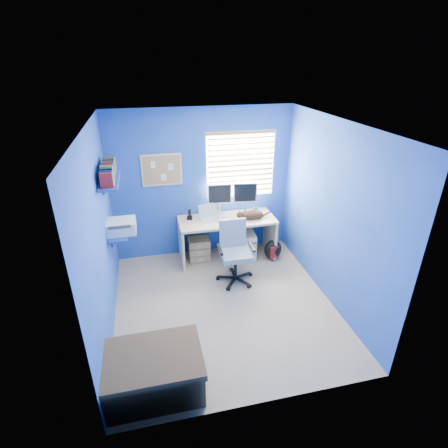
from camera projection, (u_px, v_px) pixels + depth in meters
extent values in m
cube|color=tan|center=(224.00, 305.00, 4.96)|extent=(3.00, 3.20, 0.00)
cube|color=white|center=(224.00, 125.00, 3.87)|extent=(3.00, 3.20, 0.00)
cube|color=#1B50A4|center=(202.00, 184.00, 5.81)|extent=(3.00, 0.01, 2.50)
cube|color=#1B50A4|center=(266.00, 305.00, 3.01)|extent=(3.00, 0.01, 2.50)
cube|color=#1B50A4|center=(100.00, 238.00, 4.11)|extent=(0.01, 3.20, 2.50)
cube|color=#1B50A4|center=(332.00, 215.00, 4.71)|extent=(0.01, 3.20, 2.50)
cube|color=#CAB580|center=(227.00, 238.00, 5.96)|extent=(1.60, 0.65, 0.74)
cube|color=silver|center=(211.00, 213.00, 5.74)|extent=(0.38, 0.33, 0.22)
cube|color=silver|center=(219.00, 199.00, 5.87)|extent=(0.41, 0.15, 0.54)
cube|color=silver|center=(245.00, 198.00, 5.92)|extent=(0.41, 0.18, 0.54)
cube|color=black|center=(190.00, 214.00, 5.76)|extent=(0.11, 0.12, 0.17)
imported|color=#277D44|center=(256.00, 210.00, 6.02)|extent=(0.10, 0.09, 0.10)
cylinder|color=silver|center=(257.00, 211.00, 6.02)|extent=(0.13, 0.13, 0.07)
ellipsoid|color=black|center=(252.00, 215.00, 5.79)|extent=(0.39, 0.21, 0.14)
cube|color=beige|center=(249.00, 244.00, 6.09)|extent=(0.22, 0.45, 0.45)
cube|color=tan|center=(199.00, 249.00, 5.97)|extent=(0.35, 0.28, 0.41)
cube|color=yellow|center=(244.00, 256.00, 5.93)|extent=(0.03, 0.17, 0.24)
ellipsoid|color=black|center=(273.00, 249.00, 6.00)|extent=(0.37, 0.33, 0.36)
cube|color=#453222|center=(154.00, 372.00, 3.62)|extent=(0.96, 0.69, 0.46)
cylinder|color=black|center=(235.00, 279.00, 5.47)|extent=(0.57, 0.57, 0.06)
cylinder|color=black|center=(236.00, 267.00, 5.37)|extent=(0.05, 0.05, 0.38)
cube|color=#7F929F|center=(236.00, 254.00, 5.27)|extent=(0.46, 0.46, 0.08)
cube|color=#7F929F|center=(233.00, 233.00, 5.35)|extent=(0.41, 0.07, 0.43)
cube|color=white|center=(241.00, 165.00, 5.81)|extent=(1.15, 0.01, 1.10)
cube|color=tan|center=(241.00, 165.00, 5.78)|extent=(1.10, 0.03, 1.00)
cube|color=#CAB580|center=(162.00, 170.00, 5.54)|extent=(0.64, 0.02, 0.52)
cube|color=tan|center=(162.00, 170.00, 5.53)|extent=(0.58, 0.01, 0.46)
cube|color=#203FA5|center=(119.00, 233.00, 4.94)|extent=(0.26, 0.55, 0.03)
cube|color=silver|center=(121.00, 226.00, 4.90)|extent=(0.42, 0.34, 0.18)
cube|color=#203FA5|center=(110.00, 179.00, 4.59)|extent=(0.24, 0.90, 0.03)
cube|color=navy|center=(108.00, 170.00, 4.53)|extent=(0.15, 0.80, 0.22)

